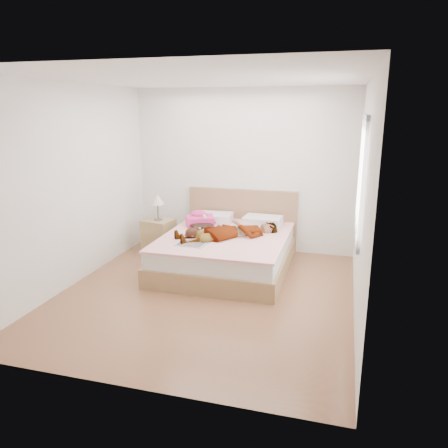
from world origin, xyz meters
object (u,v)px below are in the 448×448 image
object	(u,v)px
phone	(205,217)
magazine	(191,244)
bed	(227,249)
woman	(230,229)
towel	(200,219)
nightstand	(159,233)
coffee_mug	(212,234)
plush_toy	(192,232)

from	to	relation	value
phone	magazine	world-z (taller)	phone
bed	woman	bearing A→B (deg)	-61.52
phone	towel	distance (m)	0.17
phone	nightstand	bearing A→B (deg)	137.19
bed	magazine	xyz separation A→B (m)	(-0.34, -0.65, 0.24)
coffee_mug	nightstand	bearing A→B (deg)	151.39
bed	magazine	size ratio (longest dim) A/B	5.19
bed	plush_toy	distance (m)	0.62
phone	plush_toy	xyz separation A→B (m)	(0.00, -0.59, -0.09)
phone	nightstand	size ratio (longest dim) A/B	0.09
woman	plush_toy	xyz separation A→B (m)	(-0.50, -0.19, -0.03)
nightstand	plush_toy	bearing A→B (deg)	-39.17
magazine	nightstand	xyz separation A→B (m)	(-0.91, 1.00, -0.20)
magazine	plush_toy	size ratio (longest dim) A/B	1.45
bed	coffee_mug	size ratio (longest dim) A/B	15.71
bed	coffee_mug	bearing A→B (deg)	-122.24
towel	magazine	world-z (taller)	towel
woman	magazine	xyz separation A→B (m)	(-0.40, -0.52, -0.10)
bed	nightstand	world-z (taller)	bed
phone	woman	bearing A→B (deg)	-76.22
magazine	nightstand	world-z (taller)	nightstand
woman	nightstand	xyz separation A→B (m)	(-1.31, 0.47, -0.30)
towel	coffee_mug	world-z (taller)	towel
plush_toy	coffee_mug	bearing A→B (deg)	14.47
bed	magazine	bearing A→B (deg)	-117.32
woman	magazine	world-z (taller)	woman
woman	bed	bearing A→B (deg)	170.92
coffee_mug	plush_toy	bearing A→B (deg)	-165.53
coffee_mug	nightstand	size ratio (longest dim) A/B	0.14
woman	coffee_mug	bearing A→B (deg)	-99.05
coffee_mug	nightstand	distance (m)	1.27
woman	nightstand	distance (m)	1.43
woman	phone	xyz separation A→B (m)	(-0.50, 0.40, 0.05)
phone	bed	bearing A→B (deg)	-70.05
plush_toy	phone	bearing A→B (deg)	90.36
magazine	plush_toy	bearing A→B (deg)	105.71
phone	towel	xyz separation A→B (m)	(-0.12, 0.10, -0.07)
towel	coffee_mug	xyz separation A→B (m)	(0.40, -0.62, -0.04)
phone	magazine	size ratio (longest dim) A/B	0.21
towel	coffee_mug	bearing A→B (deg)	-57.29
phone	bed	world-z (taller)	bed
woman	magazine	bearing A→B (deg)	-75.10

